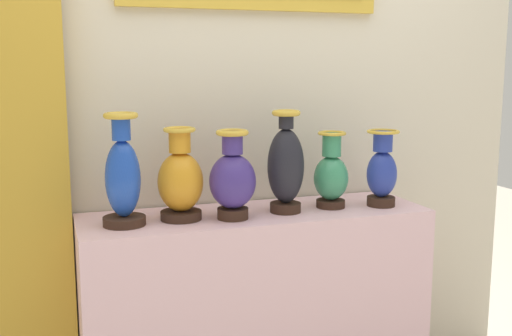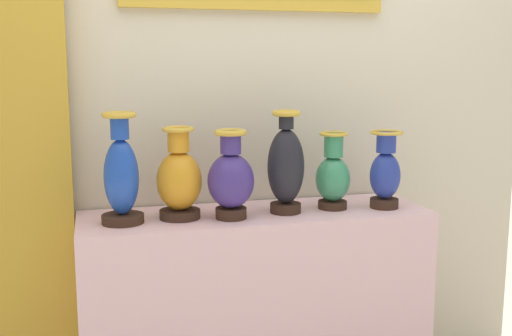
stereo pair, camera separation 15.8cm
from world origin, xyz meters
name	(u,v)px [view 1 (the left image)]	position (x,y,z in m)	size (l,w,h in m)	color
display_shelf	(256,315)	(0.00, 0.00, 0.43)	(1.38, 0.42, 0.86)	beige
back_wall	(236,77)	(0.00, 0.27, 1.39)	(2.70, 0.14, 2.73)	beige
vase_sapphire	(123,178)	(-0.52, -0.04, 1.04)	(0.16, 0.16, 0.41)	#382319
vase_amber	(180,181)	(-0.31, -0.02, 1.01)	(0.17, 0.17, 0.35)	#382319
vase_indigo	(233,179)	(-0.12, -0.07, 1.01)	(0.18, 0.18, 0.34)	#382319
vase_onyx	(286,166)	(0.11, -0.03, 1.05)	(0.14, 0.14, 0.41)	#382319
vase_jade	(331,175)	(0.32, -0.02, 1.00)	(0.14, 0.14, 0.31)	#382319
vase_cobalt	(382,171)	(0.53, -0.06, 1.01)	(0.13, 0.13, 0.32)	#382319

